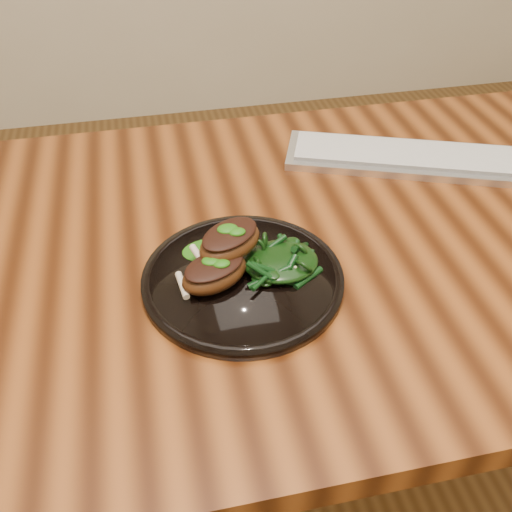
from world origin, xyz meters
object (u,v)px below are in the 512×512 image
Objects in this scene: desk at (279,276)px; keyboard at (403,157)px; plate at (243,279)px; lamb_chop_front at (214,272)px; greens_heap at (281,257)px.

desk is 3.68× the size of keyboard.
plate is 2.44× the size of lamb_chop_front.
plate is (-0.08, -0.09, 0.09)m from desk.
lamb_chop_front reaches higher than greens_heap.
plate is 2.65× the size of greens_heap.
lamb_chop_front reaches higher than desk.
keyboard is at bearing 31.61° from desk.
greens_heap is (0.09, 0.01, -0.00)m from lamb_chop_front.
greens_heap is at bearing -103.81° from desk.
greens_heap is (-0.02, -0.09, 0.12)m from desk.
lamb_chop_front is 0.10m from greens_heap.
desk is at bearing -148.39° from keyboard.
plate reaches higher than desk.
lamb_chop_front reaches higher than keyboard.
plate is at bearing -129.25° from desk.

